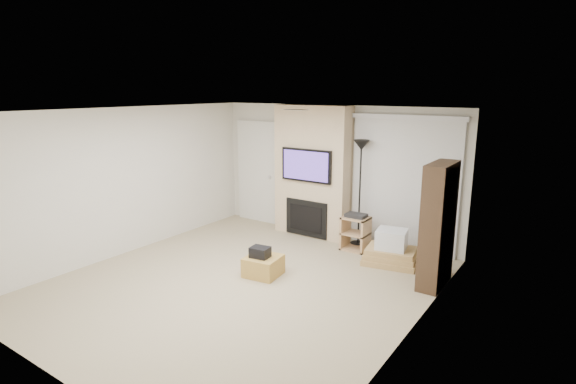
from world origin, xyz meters
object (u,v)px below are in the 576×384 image
Objects in this scene: floor_lamp at (361,163)px; bookshelf at (438,225)px; box_stack at (391,251)px; ottoman at (263,266)px; av_stand at (356,231)px.

bookshelf is (1.67, -0.95, -0.61)m from floor_lamp.
floor_lamp reaches higher than box_stack.
floor_lamp is at bearing 147.58° from box_stack.
box_stack is at bearing 47.31° from ottoman.
box_stack is at bearing -18.81° from av_stand.
floor_lamp is 1.20m from av_stand.
bookshelf is (0.83, -0.41, 0.68)m from box_stack.
floor_lamp is 2.91× the size of av_stand.
ottoman is 2.11m from box_stack.
ottoman is 1.94m from av_stand.
av_stand reaches higher than box_stack.
bookshelf reaches higher than av_stand.
ottoman is at bearing -110.11° from av_stand.
bookshelf is at bearing -29.63° from floor_lamp.
ottoman is 0.52× the size of box_stack.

